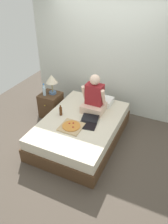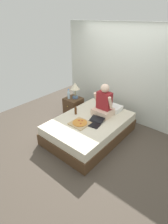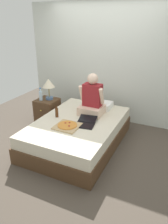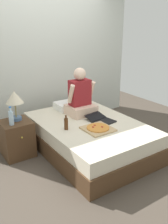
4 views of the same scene
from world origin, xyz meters
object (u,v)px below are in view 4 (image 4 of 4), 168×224
object	(u,v)px
person_seated	(80,98)
pizza_box	(98,129)
beer_bottle_on_bed	(66,124)
nightstand_left	(17,138)
lamp_on_left_nightstand	(15,99)
bed	(89,137)
laptop	(101,120)
water_bottle	(11,118)

from	to	relation	value
person_seated	pizza_box	size ratio (longest dim) A/B	1.94
pizza_box	beer_bottle_on_bed	distance (m)	0.47
pizza_box	beer_bottle_on_bed	bearing A→B (deg)	144.28
beer_bottle_on_bed	nightstand_left	bearing A→B (deg)	138.21
lamp_on_left_nightstand	pizza_box	world-z (taller)	lamp_on_left_nightstand
person_seated	lamp_on_left_nightstand	bearing A→B (deg)	172.46
lamp_on_left_nightstand	pizza_box	distance (m)	1.29
pizza_box	beer_bottle_on_bed	xyz separation A→B (m)	(-0.37, 0.27, 0.07)
bed	beer_bottle_on_bed	xyz separation A→B (m)	(-0.43, -0.03, 0.34)
person_seated	laptop	world-z (taller)	person_seated
bed	nightstand_left	xyz separation A→B (m)	(-1.00, 0.49, 0.04)
pizza_box	beer_bottle_on_bed	size ratio (longest dim) A/B	1.83
beer_bottle_on_bed	pizza_box	bearing A→B (deg)	-35.72
lamp_on_left_nightstand	pizza_box	xyz separation A→B (m)	(0.91, -0.83, -0.39)
bed	pizza_box	xyz separation A→B (m)	(-0.05, -0.30, 0.26)
bed	laptop	size ratio (longest dim) A/B	4.48
water_bottle	laptop	world-z (taller)	water_bottle
laptop	water_bottle	bearing A→B (deg)	159.57
water_bottle	pizza_box	world-z (taller)	water_bottle
bed	nightstand_left	bearing A→B (deg)	154.06
person_seated	laptop	size ratio (longest dim) A/B	1.71
water_bottle	person_seated	size ratio (longest dim) A/B	0.35
water_bottle	person_seated	bearing A→B (deg)	-0.02
nightstand_left	beer_bottle_on_bed	world-z (taller)	beer_bottle_on_bed
person_seated	pizza_box	world-z (taller)	person_seated
beer_bottle_on_bed	bed	bearing A→B (deg)	3.70
laptop	beer_bottle_on_bed	xyz separation A→B (m)	(-0.61, 0.05, 0.07)
person_seated	pizza_box	xyz separation A→B (m)	(-0.15, -0.69, -0.27)
person_seated	beer_bottle_on_bed	size ratio (longest dim) A/B	3.55
bed	person_seated	size ratio (longest dim) A/B	2.62
bed	water_bottle	world-z (taller)	water_bottle
water_bottle	beer_bottle_on_bed	xyz separation A→B (m)	(0.66, -0.42, -0.10)
person_seated	pizza_box	bearing A→B (deg)	-102.20
bed	person_seated	xyz separation A→B (m)	(0.10, 0.40, 0.53)
lamp_on_left_nightstand	laptop	xyz separation A→B (m)	(1.15, -0.61, -0.39)
laptop	person_seated	bearing A→B (deg)	100.40
person_seated	beer_bottle_on_bed	xyz separation A→B (m)	(-0.52, -0.42, -0.20)
water_bottle	beer_bottle_on_bed	world-z (taller)	water_bottle
pizza_box	nightstand_left	bearing A→B (deg)	140.48
lamp_on_left_nightstand	person_seated	xyz separation A→B (m)	(1.06, -0.14, -0.12)
nightstand_left	person_seated	xyz separation A→B (m)	(1.10, -0.09, 0.49)
bed	water_bottle	distance (m)	1.23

